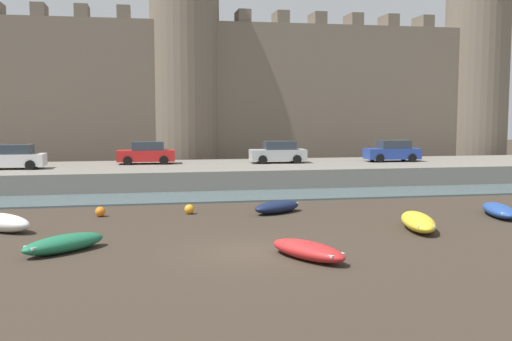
# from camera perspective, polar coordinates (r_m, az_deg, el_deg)

# --- Properties ---
(ground_plane) EXTENTS (160.00, 160.00, 0.00)m
(ground_plane) POSITION_cam_1_polar(r_m,az_deg,el_deg) (21.84, -0.59, -7.79)
(ground_plane) COLOR #382D23
(water_channel) EXTENTS (80.00, 4.50, 0.10)m
(water_channel) POSITION_cam_1_polar(r_m,az_deg,el_deg) (35.64, -4.65, -2.52)
(water_channel) COLOR slate
(water_channel) RESTS_ON ground
(quay_road) EXTENTS (67.01, 10.00, 1.32)m
(quay_road) POSITION_cam_1_polar(r_m,az_deg,el_deg) (42.73, -5.70, -0.37)
(quay_road) COLOR slate
(quay_road) RESTS_ON ground
(castle) EXTENTS (61.65, 6.64, 20.79)m
(castle) POSITION_cam_1_polar(r_m,az_deg,el_deg) (52.56, -6.77, 8.43)
(castle) COLOR #706354
(castle) RESTS_ON ground
(rowboat_midflat_right) EXTENTS (2.14, 4.02, 0.70)m
(rowboat_midflat_right) POSITION_cam_1_polar(r_m,az_deg,el_deg) (26.81, 15.17, -4.69)
(rowboat_midflat_right) COLOR yellow
(rowboat_midflat_right) RESTS_ON ground
(rowboat_foreground_left) EXTENTS (2.60, 3.48, 0.62)m
(rowboat_foreground_left) POSITION_cam_1_polar(r_m,az_deg,el_deg) (20.86, 4.96, -7.54)
(rowboat_foreground_left) COLOR red
(rowboat_foreground_left) RESTS_ON ground
(rowboat_midflat_left) EXTENTS (3.20, 2.94, 0.64)m
(rowboat_midflat_left) POSITION_cam_1_polar(r_m,az_deg,el_deg) (22.86, -17.82, -6.60)
(rowboat_midflat_left) COLOR #1E6B47
(rowboat_midflat_left) RESTS_ON ground
(rowboat_near_channel_right) EXTENTS (3.25, 2.98, 0.78)m
(rowboat_near_channel_right) POSITION_cam_1_polar(r_m,az_deg,el_deg) (27.70, -23.09, -4.54)
(rowboat_near_channel_right) COLOR silver
(rowboat_near_channel_right) RESTS_ON ground
(rowboat_foreground_right) EXTENTS (2.13, 3.77, 0.60)m
(rowboat_foreground_right) POSITION_cam_1_polar(r_m,az_deg,el_deg) (31.46, 22.13, -3.50)
(rowboat_foreground_right) COLOR #234793
(rowboat_foreground_right) RESTS_ON ground
(rowboat_foreground_centre) EXTENTS (3.05, 2.48, 0.63)m
(rowboat_foreground_centre) POSITION_cam_1_polar(r_m,az_deg,el_deg) (30.14, 2.04, -3.45)
(rowboat_foreground_centre) COLOR #141E3D
(rowboat_foreground_centre) RESTS_ON ground
(mooring_buoy_mid_mud) EXTENTS (0.48, 0.48, 0.48)m
(mooring_buoy_mid_mud) POSITION_cam_1_polar(r_m,az_deg,el_deg) (30.02, -6.37, -3.68)
(mooring_buoy_mid_mud) COLOR orange
(mooring_buoy_mid_mud) RESTS_ON ground
(mooring_buoy_near_channel) EXTENTS (0.49, 0.49, 0.49)m
(mooring_buoy_near_channel) POSITION_cam_1_polar(r_m,az_deg,el_deg) (30.06, -14.61, -3.82)
(mooring_buoy_near_channel) COLOR orange
(mooring_buoy_near_channel) RESTS_ON ground
(car_quay_centre_east) EXTENTS (4.15, 1.98, 1.62)m
(car_quay_centre_east) POSITION_cam_1_polar(r_m,az_deg,el_deg) (44.29, 2.14, 1.73)
(car_quay_centre_east) COLOR #B2B5B7
(car_quay_centre_east) RESTS_ON quay_road
(car_quay_east) EXTENTS (4.15, 1.98, 1.62)m
(car_quay_east) POSITION_cam_1_polar(r_m,az_deg,el_deg) (44.15, -10.38, 1.63)
(car_quay_east) COLOR red
(car_quay_east) RESTS_ON quay_road
(car_quay_west) EXTENTS (4.15, 1.98, 1.62)m
(car_quay_west) POSITION_cam_1_polar(r_m,az_deg,el_deg) (46.81, 12.87, 1.80)
(car_quay_west) COLOR #263F99
(car_quay_west) RESTS_ON quay_road
(car_quay_centre_west) EXTENTS (4.15, 1.98, 1.62)m
(car_quay_centre_west) POSITION_cam_1_polar(r_m,az_deg,el_deg) (42.59, -22.13, 1.17)
(car_quay_centre_west) COLOR silver
(car_quay_centre_west) RESTS_ON quay_road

